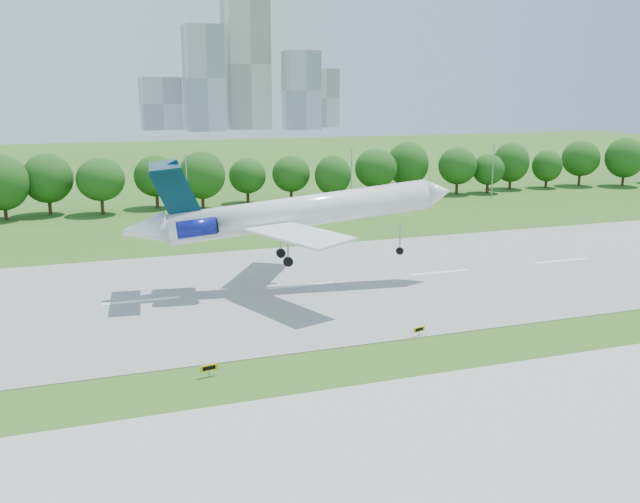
% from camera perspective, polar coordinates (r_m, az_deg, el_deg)
% --- Properties ---
extents(ground, '(600.00, 600.00, 0.00)m').
position_cam_1_polar(ground, '(63.78, -11.78, -10.07)').
color(ground, '#2C5817').
rests_on(ground, ground).
extents(runway, '(400.00, 45.00, 0.08)m').
position_cam_1_polar(runway, '(87.25, -14.12, -3.87)').
color(runway, gray).
rests_on(runway, ground).
extents(taxiway, '(400.00, 23.00, 0.08)m').
position_cam_1_polar(taxiway, '(47.81, -8.57, -18.13)').
color(taxiway, '#ADADA8').
rests_on(taxiway, ground).
extents(tree_line, '(288.40, 8.40, 10.40)m').
position_cam_1_polar(tree_line, '(151.71, -16.84, 5.33)').
color(tree_line, '#382314').
rests_on(tree_line, ground).
extents(light_poles, '(175.90, 0.25, 12.19)m').
position_cam_1_polar(light_poles, '(141.68, -17.63, 4.85)').
color(light_poles, gray).
rests_on(light_poles, ground).
extents(skyline, '(127.00, 52.00, 80.00)m').
position_cam_1_polar(skyline, '(461.75, -6.38, 13.48)').
color(skyline, '#B2B2B7').
rests_on(skyline, ground).
extents(airliner, '(42.23, 30.45, 13.18)m').
position_cam_1_polar(airliner, '(88.63, -2.83, 3.14)').
color(airliner, white).
rests_on(airliner, ground).
extents(taxi_sign_left, '(1.61, 0.47, 1.12)m').
position_cam_1_polar(taxi_sign_left, '(63.67, -8.86, -9.18)').
color(taxi_sign_left, gray).
rests_on(taxi_sign_left, ground).
extents(taxi_sign_right, '(1.41, 0.54, 1.00)m').
position_cam_1_polar(taxi_sign_right, '(73.47, 7.94, -6.19)').
color(taxi_sign_right, gray).
rests_on(taxi_sign_right, ground).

